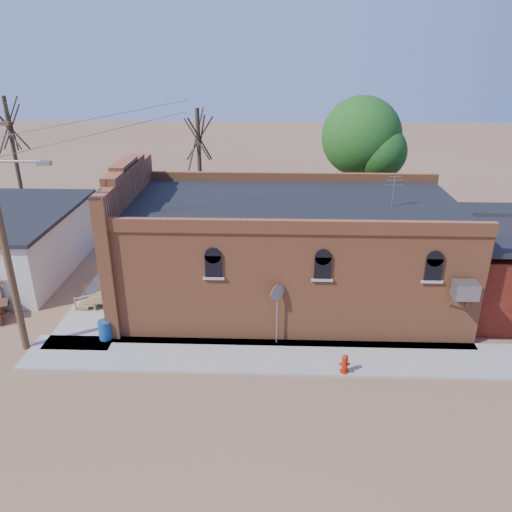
{
  "coord_description": "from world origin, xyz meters",
  "views": [
    {
      "loc": [
        1.16,
        -14.61,
        10.78
      ],
      "look_at": [
        0.47,
        4.83,
        2.4
      ],
      "focal_mm": 35.0,
      "sensor_mm": 36.0,
      "label": 1
    }
  ],
  "objects_px": {
    "utility_pole": "(3,231)",
    "trash_barrel": "(105,330)",
    "stop_sign": "(277,298)",
    "fire_hydrant": "(345,364)",
    "brick_bar": "(283,252)"
  },
  "relations": [
    {
      "from": "utility_pole",
      "to": "trash_barrel",
      "type": "distance_m",
      "value": 5.2
    },
    {
      "from": "stop_sign",
      "to": "fire_hydrant",
      "type": "bearing_deg",
      "value": -57.41
    },
    {
      "from": "fire_hydrant",
      "to": "trash_barrel",
      "type": "height_order",
      "value": "trash_barrel"
    },
    {
      "from": "brick_bar",
      "to": "trash_barrel",
      "type": "height_order",
      "value": "brick_bar"
    },
    {
      "from": "brick_bar",
      "to": "fire_hydrant",
      "type": "distance_m",
      "value": 6.19
    },
    {
      "from": "fire_hydrant",
      "to": "trash_barrel",
      "type": "xyz_separation_m",
      "value": [
        -9.05,
        1.83,
        0.04
      ]
    },
    {
      "from": "brick_bar",
      "to": "stop_sign",
      "type": "height_order",
      "value": "brick_bar"
    },
    {
      "from": "fire_hydrant",
      "to": "stop_sign",
      "type": "distance_m",
      "value": 3.38
    },
    {
      "from": "brick_bar",
      "to": "trash_barrel",
      "type": "distance_m",
      "value": 8.07
    },
    {
      "from": "utility_pole",
      "to": "stop_sign",
      "type": "distance_m",
      "value": 9.92
    },
    {
      "from": "utility_pole",
      "to": "fire_hydrant",
      "type": "relative_size",
      "value": 12.81
    },
    {
      "from": "utility_pole",
      "to": "stop_sign",
      "type": "height_order",
      "value": "utility_pole"
    },
    {
      "from": "utility_pole",
      "to": "stop_sign",
      "type": "bearing_deg",
      "value": 3.61
    },
    {
      "from": "brick_bar",
      "to": "fire_hydrant",
      "type": "relative_size",
      "value": 23.34
    },
    {
      "from": "utility_pole",
      "to": "fire_hydrant",
      "type": "distance_m",
      "value": 12.72
    }
  ]
}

